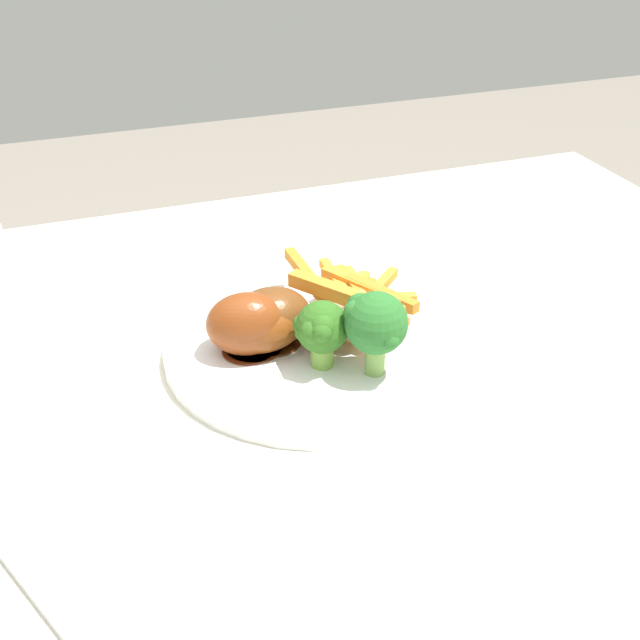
# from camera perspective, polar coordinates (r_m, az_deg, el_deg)

# --- Properties ---
(dining_table) EXTENTS (1.13, 0.75, 0.75)m
(dining_table) POSITION_cam_1_polar(r_m,az_deg,el_deg) (0.74, -5.00, -11.71)
(dining_table) COLOR silver
(dining_table) RESTS_ON ground_plane
(dinner_plate) EXTENTS (0.26, 0.26, 0.01)m
(dinner_plate) POSITION_cam_1_polar(r_m,az_deg,el_deg) (0.71, -0.00, -1.81)
(dinner_plate) COLOR white
(dinner_plate) RESTS_ON dining_table
(broccoli_floret_front) EXTENTS (0.04, 0.04, 0.06)m
(broccoli_floret_front) POSITION_cam_1_polar(r_m,az_deg,el_deg) (0.66, 0.02, -0.62)
(broccoli_floret_front) COLOR #85BB49
(broccoli_floret_front) RESTS_ON dinner_plate
(broccoli_floret_middle) EXTENTS (0.05, 0.05, 0.07)m
(broccoli_floret_middle) POSITION_cam_1_polar(r_m,az_deg,el_deg) (0.65, 3.62, -0.20)
(broccoli_floret_middle) COLOR #84B455
(broccoli_floret_middle) RESTS_ON dinner_plate
(carrot_fries_pile) EXTENTS (0.11, 0.15, 0.05)m
(carrot_fries_pile) POSITION_cam_1_polar(r_m,az_deg,el_deg) (0.73, 2.41, 1.36)
(carrot_fries_pile) COLOR orange
(carrot_fries_pile) RESTS_ON dinner_plate
(chicken_drumstick_near) EXTENTS (0.12, 0.06, 0.05)m
(chicken_drumstick_near) POSITION_cam_1_polar(r_m,az_deg,el_deg) (0.69, -2.86, 0.25)
(chicken_drumstick_near) COLOR #4B230E
(chicken_drumstick_near) RESTS_ON dinner_plate
(chicken_drumstick_far) EXTENTS (0.13, 0.07, 0.04)m
(chicken_drumstick_far) POSITION_cam_1_polar(r_m,az_deg,el_deg) (0.69, -4.07, -0.43)
(chicken_drumstick_far) COLOR #59230B
(chicken_drumstick_far) RESTS_ON dinner_plate
(chicken_drumstick_extra) EXTENTS (0.12, 0.06, 0.05)m
(chicken_drumstick_extra) POSITION_cam_1_polar(r_m,az_deg,el_deg) (0.68, -4.46, -0.27)
(chicken_drumstick_extra) COLOR #5B220D
(chicken_drumstick_extra) RESTS_ON dinner_plate
(fork) EXTENTS (0.08, 0.18, 0.00)m
(fork) POSITION_cam_1_polar(r_m,az_deg,el_deg) (0.57, -20.36, -13.81)
(fork) COLOR silver
(fork) RESTS_ON dining_table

